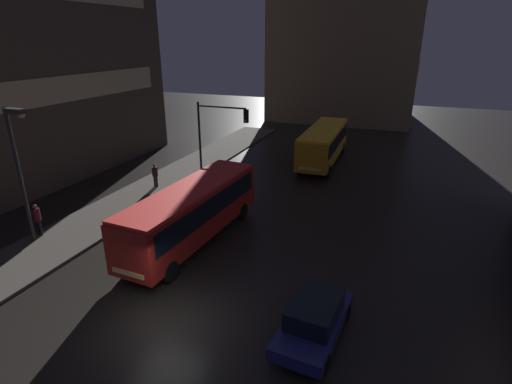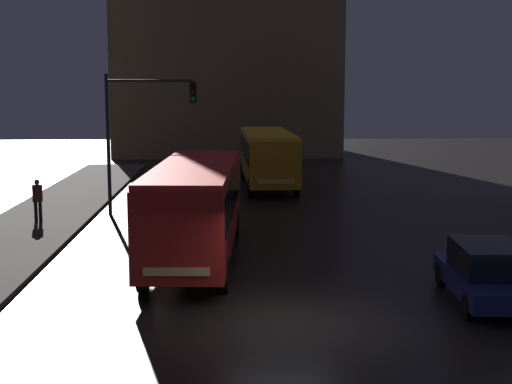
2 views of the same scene
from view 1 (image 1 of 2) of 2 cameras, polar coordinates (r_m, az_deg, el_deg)
name	(u,v)px [view 1 (image 1 of 2)]	position (r m, az deg, el deg)	size (l,w,h in m)	color
ground_plane	(166,324)	(16.53, -12.79, -17.94)	(120.00, 120.00, 0.00)	black
sidewalk_left	(135,199)	(28.27, -16.95, -0.95)	(4.00, 48.00, 0.15)	#47423D
building_far_backdrop	(347,34)	(55.82, 12.94, 21.13)	(18.07, 12.00, 21.40)	brown
bus_near	(192,209)	(21.16, -9.07, -2.38)	(2.97, 10.29, 3.12)	#AD1E19
bus_far	(324,141)	(35.29, 9.63, 7.14)	(2.82, 10.47, 3.08)	orange
car_taxi	(314,318)	(15.32, 8.32, -17.44)	(2.22, 4.47, 1.53)	navy
pedestrian_mid	(155,173)	(29.65, -14.24, 2.64)	(0.45, 0.45, 1.72)	black
pedestrian_far	(37,217)	(24.65, -28.84, -3.11)	(0.53, 0.53, 1.82)	black
traffic_light_main	(216,130)	(28.80, -5.70, 8.85)	(3.91, 0.35, 6.10)	#2D2D2D
street_lamp_sidewalk	(19,155)	(22.87, -30.77, 4.52)	(1.25, 0.36, 7.08)	#2D2D2D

